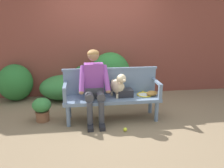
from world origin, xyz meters
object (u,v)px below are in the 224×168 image
at_px(dog_on_bench, 118,85).
at_px(potted_plant, 42,108).
at_px(person_seated, 94,84).
at_px(sports_bag, 125,93).
at_px(baseball_glove, 152,93).
at_px(tennis_racket, 144,94).
at_px(tennis_ball, 125,129).
at_px(garden_bench, 112,100).

distance_m(dog_on_bench, potted_plant, 1.46).
bearing_deg(person_seated, sports_bag, 2.22).
bearing_deg(person_seated, potted_plant, 173.27).
relative_size(baseball_glove, sports_bag, 0.79).
bearing_deg(potted_plant, tennis_racket, -1.19).
relative_size(sports_bag, tennis_ball, 4.24).
distance_m(garden_bench, person_seated, 0.46).
bearing_deg(person_seated, tennis_ball, -46.72).
xyz_separation_m(garden_bench, baseball_glove, (0.75, -0.01, 0.10)).
distance_m(tennis_racket, baseball_glove, 0.15).
height_order(person_seated, baseball_glove, person_seated).
relative_size(tennis_racket, baseball_glove, 2.59).
distance_m(tennis_ball, potted_plant, 1.57).
bearing_deg(dog_on_bench, garden_bench, 179.70).
bearing_deg(sports_bag, tennis_ball, -99.53).
xyz_separation_m(sports_bag, tennis_ball, (-0.09, -0.53, -0.47)).
relative_size(garden_bench, dog_on_bench, 3.88).
bearing_deg(garden_bench, dog_on_bench, -0.30).
bearing_deg(tennis_racket, potted_plant, 178.81).
bearing_deg(person_seated, baseball_glove, -0.03).
xyz_separation_m(garden_bench, tennis_racket, (0.63, 0.06, 0.07)).
height_order(garden_bench, tennis_ball, garden_bench).
height_order(person_seated, tennis_racket, person_seated).
xyz_separation_m(dog_on_bench, tennis_racket, (0.51, 0.06, -0.22)).
xyz_separation_m(baseball_glove, potted_plant, (-2.03, 0.11, -0.23)).
xyz_separation_m(dog_on_bench, potted_plant, (-1.39, 0.10, -0.41)).
distance_m(person_seated, baseball_glove, 1.09).
bearing_deg(person_seated, dog_on_bench, 1.74).
bearing_deg(garden_bench, person_seated, -177.53).
distance_m(baseball_glove, potted_plant, 2.04).
distance_m(tennis_racket, potted_plant, 1.91).
xyz_separation_m(tennis_racket, baseball_glove, (0.12, -0.07, 0.04)).
relative_size(tennis_ball, potted_plant, 0.15).
bearing_deg(tennis_racket, garden_bench, -174.56).
distance_m(person_seated, tennis_ball, 0.97).
relative_size(tennis_racket, sports_bag, 2.03).
bearing_deg(garden_bench, potted_plant, 175.57).
height_order(tennis_racket, tennis_ball, tennis_racket).
bearing_deg(baseball_glove, tennis_ball, -164.07).
bearing_deg(tennis_ball, person_seated, 133.28).
bearing_deg(potted_plant, sports_bag, -3.43).
bearing_deg(tennis_ball, baseball_glove, 40.23).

